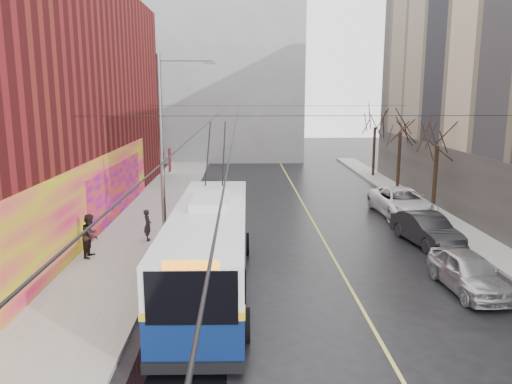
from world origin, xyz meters
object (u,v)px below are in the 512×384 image
parked_car_a (468,272)px  parked_car_b (426,229)px  pedestrian_a (148,225)px  tree_mid (401,121)px  following_car (224,197)px  trolleybus (210,247)px  streetlight_pole (165,146)px  tree_near (438,133)px  parked_car_c (402,202)px  tree_far (375,118)px  pedestrian_b (91,235)px

parked_car_a → parked_car_b: 5.85m
parked_car_b → pedestrian_a: bearing=168.1°
tree_mid → pedestrian_a: size_ratio=4.31×
tree_mid → following_car: 14.43m
trolleybus → pedestrian_a: (-3.41, 5.92, -0.72)m
streetlight_pole → trolleybus: (2.34, -5.34, -3.20)m
streetlight_pole → parked_car_b: bearing=0.0°
trolleybus → following_car: 13.25m
tree_mid → pedestrian_a: tree_mid is taller
tree_near → following_car: tree_near is taller
parked_car_a → parked_car_b: size_ratio=0.92×
streetlight_pole → tree_mid: size_ratio=1.35×
parked_car_c → tree_far: bearing=79.1°
parked_car_a → following_car: 16.69m
tree_mid → tree_far: (0.00, 7.00, -0.11)m
following_car → pedestrian_b: 11.18m
tree_mid → parked_car_b: bearing=-101.4°
parked_car_a → parked_car_b: parked_car_b is taller
tree_mid → pedestrian_b: size_ratio=3.46×
streetlight_pole → parked_car_c: 14.91m
parked_car_c → pedestrian_b: pedestrian_b is taller
tree_far → parked_car_c: tree_far is taller
streetlight_pole → parked_car_c: streetlight_pole is taller
trolleybus → streetlight_pole: bearing=114.3°
streetlight_pole → following_car: bearing=73.0°
tree_mid → parked_car_a: (-3.20, -18.82, -4.52)m
tree_mid → parked_car_a: bearing=-99.6°
pedestrian_a → pedestrian_b: 3.17m
streetlight_pole → parked_car_b: 13.16m
pedestrian_a → parked_car_b: bearing=-104.9°
parked_car_a → pedestrian_a: size_ratio=2.77×
trolleybus → parked_car_c: trolleybus is taller
streetlight_pole → pedestrian_a: bearing=151.7°
tree_mid → pedestrian_b: (-18.25, -14.84, -4.14)m
tree_mid → tree_near: bearing=-90.0°
parked_car_b → following_car: (-10.11, 7.88, 0.03)m
tree_near → tree_mid: tree_mid is taller
tree_near → tree_mid: size_ratio=0.96×
following_car → pedestrian_a: 8.09m
trolleybus → parked_car_c: (10.80, 11.12, -0.82)m
tree_mid → tree_far: bearing=90.0°
tree_near → tree_far: tree_far is taller
streetlight_pole → tree_mid: bearing=40.7°
tree_near → tree_far: (0.00, 14.00, 0.17)m
trolleybus → parked_car_b: bearing=28.4°
streetlight_pole → pedestrian_b: streetlight_pole is taller
tree_mid → following_car: (-12.73, -5.12, -4.46)m
following_car → tree_mid: bearing=12.0°
parked_car_b → parked_car_c: size_ratio=0.78×
tree_near → parked_car_a: 12.97m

